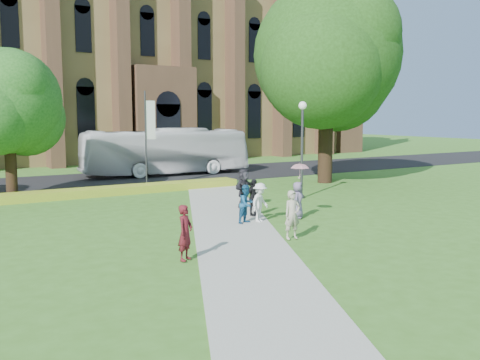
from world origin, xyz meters
TOP-DOWN VIEW (x-y plane):
  - ground at (0.00, 0.00)m, footprint 160.00×160.00m
  - road at (0.00, 20.00)m, footprint 160.00×10.00m
  - footpath at (0.00, 1.00)m, footprint 15.58×28.54m
  - flower_hedge at (-2.00, 13.20)m, footprint 18.00×1.40m
  - cathedral at (10.00, 39.73)m, footprint 52.60×18.25m
  - streetlamp at (7.50, 6.50)m, footprint 0.44×0.44m
  - large_tree at (13.00, 11.00)m, footprint 9.60×9.60m
  - street_tree_1 at (-6.00, 14.50)m, footprint 5.60×5.60m
  - banner_pole_0 at (2.11, 15.20)m, footprint 0.70×0.10m
  - tour_coach at (5.80, 20.83)m, footprint 12.78×3.87m
  - pedestrian_0 at (-3.42, -1.64)m, footprint 0.76×0.72m
  - pedestrian_1 at (1.25, 2.21)m, footprint 0.94×0.84m
  - pedestrian_2 at (1.88, 2.15)m, footprint 1.22×1.01m
  - pedestrian_3 at (2.38, 3.43)m, footprint 1.03×0.60m
  - pedestrian_4 at (3.76, 2.01)m, footprint 0.91×0.90m
  - pedestrian_5 at (3.19, 5.53)m, footprint 1.83×1.26m
  - pedestrian_6 at (1.14, -1.08)m, footprint 0.68×0.47m
  - parasol at (3.94, 2.11)m, footprint 0.84×0.84m

SIDE VIEW (x-z plane):
  - ground at x=0.00m, z-range 0.00..0.00m
  - road at x=0.00m, z-range 0.00..0.02m
  - footpath at x=0.00m, z-range 0.00..0.04m
  - flower_hedge at x=-2.00m, z-range 0.00..0.45m
  - pedestrian_4 at x=3.76m, z-range 0.04..1.63m
  - pedestrian_1 at x=1.25m, z-range 0.04..1.65m
  - pedestrian_2 at x=1.88m, z-range 0.04..1.69m
  - pedestrian_3 at x=2.38m, z-range 0.04..1.69m
  - pedestrian_0 at x=-3.42m, z-range 0.04..1.78m
  - pedestrian_6 at x=1.14m, z-range 0.04..1.82m
  - pedestrian_5 at x=3.19m, z-range 0.04..1.94m
  - tour_coach at x=5.80m, z-range 0.02..3.53m
  - parasol at x=3.94m, z-range 1.63..2.32m
  - streetlamp at x=7.50m, z-range 0.68..5.92m
  - banner_pole_0 at x=2.11m, z-range 0.39..6.39m
  - street_tree_1 at x=-6.00m, z-range 1.20..9.25m
  - large_tree at x=13.00m, z-range 1.77..14.97m
  - cathedral at x=10.00m, z-range -1.02..26.98m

